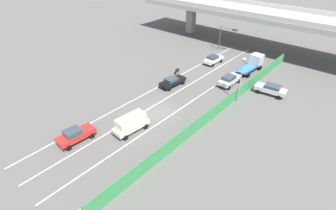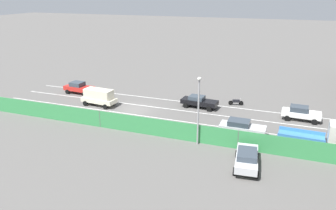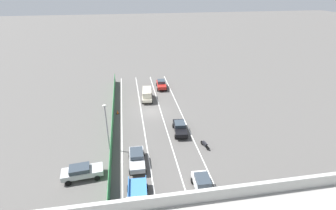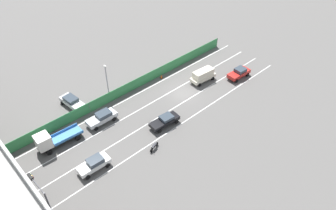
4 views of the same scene
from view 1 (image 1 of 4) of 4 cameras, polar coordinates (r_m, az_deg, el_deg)
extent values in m
plane|color=#565451|center=(35.61, -2.26, -1.79)|extent=(300.00, 300.00, 0.00)
cube|color=silver|center=(42.59, -1.41, 4.42)|extent=(0.14, 48.85, 0.01)
cube|color=silver|center=(40.68, 2.13, 2.95)|extent=(0.14, 48.85, 0.01)
cube|color=silver|center=(38.96, 6.00, 1.34)|extent=(0.14, 48.85, 0.01)
cube|color=silver|center=(37.46, 10.20, -0.42)|extent=(0.14, 48.85, 0.01)
cube|color=gray|center=(59.28, 20.83, 17.98)|extent=(58.90, 10.67, 0.96)
cube|color=#B2B2AD|center=(54.42, 18.85, 18.20)|extent=(58.90, 0.30, 0.90)
cube|color=#B2B2AD|center=(63.81, 22.86, 19.37)|extent=(58.90, 0.30, 0.90)
cube|color=gray|center=(68.89, 5.06, 18.34)|extent=(1.80, 1.80, 6.70)
cube|color=#338447|center=(36.44, 12.10, 0.09)|extent=(0.06, 44.85, 1.89)
cylinder|color=#4C514C|center=(31.12, 5.11, -5.50)|extent=(0.10, 0.10, 1.89)
cylinder|color=#4C514C|center=(42.42, 17.21, 4.18)|extent=(0.10, 0.10, 1.89)
cylinder|color=#4C514C|center=(55.47, 24.04, 9.52)|extent=(0.10, 0.10, 1.89)
cube|color=beige|center=(32.26, -8.08, -4.59)|extent=(2.16, 4.74, 0.55)
cube|color=beige|center=(31.77, -8.19, -3.37)|extent=(1.88, 3.90, 1.13)
cylinder|color=black|center=(33.83, -6.84, -3.42)|extent=(0.27, 0.66, 0.64)
cylinder|color=black|center=(32.69, -4.89, -4.74)|extent=(0.27, 0.66, 0.64)
cylinder|color=black|center=(32.46, -11.18, -5.65)|extent=(0.27, 0.66, 0.64)
cylinder|color=black|center=(31.26, -9.31, -7.13)|extent=(0.27, 0.66, 0.64)
cube|color=silver|center=(51.08, 9.99, 9.83)|extent=(1.89, 4.32, 0.60)
cube|color=#333D47|center=(50.62, 9.85, 10.36)|extent=(1.59, 2.02, 0.57)
cylinder|color=black|center=(52.81, 10.07, 10.05)|extent=(0.25, 0.65, 0.64)
cylinder|color=black|center=(51.98, 11.64, 9.51)|extent=(0.25, 0.65, 0.64)
cylinder|color=black|center=(50.57, 8.19, 9.20)|extent=(0.25, 0.65, 0.64)
cylinder|color=black|center=(49.70, 9.80, 8.62)|extent=(0.25, 0.65, 0.64)
cube|color=black|center=(42.04, 1.05, 5.19)|extent=(2.10, 4.73, 0.56)
cube|color=#333D47|center=(41.56, 0.68, 5.65)|extent=(1.66, 1.98, 0.47)
cylinder|color=black|center=(43.78, 1.68, 5.70)|extent=(0.27, 0.66, 0.64)
cylinder|color=black|center=(42.74, 3.34, 4.95)|extent=(0.27, 0.66, 0.64)
cylinder|color=black|center=(41.82, -1.31, 4.34)|extent=(0.27, 0.66, 0.64)
cylinder|color=black|center=(40.73, 0.35, 3.53)|extent=(0.27, 0.66, 0.64)
cube|color=#B7BABC|center=(43.59, 13.44, 5.36)|extent=(1.87, 4.66, 0.65)
cube|color=#333D47|center=(43.00, 13.26, 5.88)|extent=(1.62, 2.17, 0.53)
cylinder|color=black|center=(45.43, 13.39, 5.83)|extent=(0.23, 0.64, 0.64)
cylinder|color=black|center=(44.72, 15.37, 5.10)|extent=(0.23, 0.64, 0.64)
cylinder|color=black|center=(42.94, 11.27, 4.48)|extent=(0.23, 0.64, 0.64)
cylinder|color=black|center=(42.19, 13.33, 3.69)|extent=(0.23, 0.64, 0.64)
cube|color=red|center=(32.31, -19.58, -6.29)|extent=(2.03, 4.49, 0.63)
cube|color=#333D47|center=(31.86, -20.27, -5.68)|extent=(1.67, 1.90, 0.58)
cylinder|color=black|center=(33.72, -17.98, -5.16)|extent=(0.26, 0.65, 0.64)
cylinder|color=black|center=(32.42, -16.39, -6.55)|extent=(0.26, 0.65, 0.64)
cylinder|color=black|center=(32.87, -22.44, -7.32)|extent=(0.26, 0.65, 0.64)
cylinder|color=black|center=(31.53, -21.00, -8.85)|extent=(0.26, 0.65, 0.64)
cube|color=black|center=(49.01, 17.55, 7.72)|extent=(1.88, 6.33, 0.25)
cube|color=beige|center=(50.46, 18.94, 9.49)|extent=(2.05, 1.98, 1.85)
cube|color=#3875BC|center=(48.10, 17.00, 7.57)|extent=(2.17, 4.33, 0.10)
cube|color=#3875BC|center=(48.39, 16.08, 8.14)|extent=(0.30, 4.23, 0.40)
cube|color=#3875BC|center=(47.66, 18.02, 7.43)|extent=(0.30, 4.23, 0.40)
cylinder|color=black|center=(51.29, 17.67, 8.41)|extent=(0.30, 0.81, 0.80)
cylinder|color=black|center=(50.57, 19.61, 7.70)|extent=(0.30, 0.81, 0.80)
cylinder|color=black|center=(47.78, 15.24, 7.03)|extent=(0.30, 0.81, 0.80)
cylinder|color=black|center=(47.00, 17.28, 6.26)|extent=(0.30, 0.81, 0.80)
cylinder|color=black|center=(47.20, 2.31, 7.74)|extent=(0.26, 0.60, 0.60)
cylinder|color=black|center=(46.07, 1.66, 7.10)|extent=(0.26, 0.60, 0.60)
cube|color=black|center=(46.52, 1.99, 7.74)|extent=(0.53, 0.96, 0.36)
cylinder|color=#B2B2B2|center=(46.86, 2.27, 8.38)|extent=(0.58, 0.20, 0.03)
cube|color=#B2B5B7|center=(42.63, 21.62, 3.20)|extent=(4.75, 2.24, 0.63)
cube|color=#333D47|center=(42.34, 22.11, 3.75)|extent=(2.36, 1.79, 0.48)
cylinder|color=black|center=(42.35, 19.17, 2.80)|extent=(0.66, 0.28, 0.64)
cylinder|color=black|center=(43.91, 19.91, 3.73)|extent=(0.66, 0.28, 0.64)
cylinder|color=black|center=(41.83, 23.16, 1.51)|extent=(0.66, 0.28, 0.64)
cylinder|color=black|center=(43.40, 23.77, 2.50)|extent=(0.66, 0.28, 0.64)
cylinder|color=#47474C|center=(57.85, 11.35, 14.28)|extent=(0.18, 0.18, 5.11)
cylinder|color=#47474C|center=(56.45, 13.20, 16.01)|extent=(3.50, 0.22, 0.12)
cube|color=black|center=(55.88, 14.51, 15.68)|extent=(0.97, 0.31, 0.32)
sphere|color=#390706|center=(55.86, 14.15, 15.72)|extent=(0.20, 0.20, 0.20)
sphere|color=#EFA319|center=(55.74, 14.43, 15.65)|extent=(0.20, 0.20, 0.20)
sphere|color=black|center=(55.62, 14.72, 15.57)|extent=(0.20, 0.20, 0.20)
cylinder|color=gray|center=(38.12, 15.64, 5.01)|extent=(0.16, 0.16, 6.41)
ellipsoid|color=silver|center=(36.75, 16.42, 9.69)|extent=(0.60, 0.36, 0.28)
cone|color=orange|center=(32.28, 4.91, -5.20)|extent=(0.36, 0.36, 0.73)
cube|color=black|center=(32.49, 4.88, -5.69)|extent=(0.47, 0.47, 0.03)
camera|label=2|loc=(41.87, 61.20, 7.93)|focal=34.95mm
camera|label=3|loc=(62.96, 29.57, 29.40)|focal=27.30mm
camera|label=4|loc=(73.15, -3.86, 42.54)|focal=34.52mm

